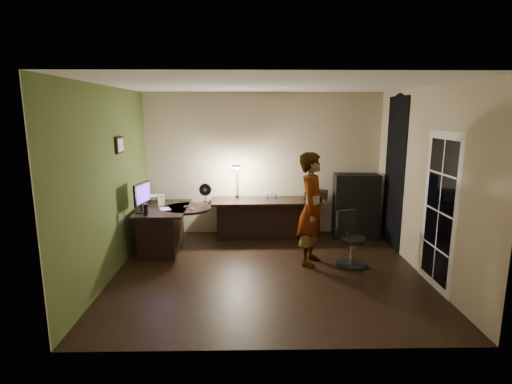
{
  "coord_description": "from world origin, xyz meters",
  "views": [
    {
      "loc": [
        -0.28,
        -5.6,
        2.35
      ],
      "look_at": [
        -0.15,
        1.05,
        1.0
      ],
      "focal_mm": 28.0,
      "sensor_mm": 36.0,
      "label": 1
    }
  ],
  "objects_px": {
    "monitor": "(141,202)",
    "office_chair": "(353,239)",
    "desk_right": "(264,219)",
    "cabinet": "(356,206)",
    "person": "(312,209)",
    "desk_left": "(164,229)"
  },
  "relations": [
    {
      "from": "monitor",
      "to": "desk_right",
      "type": "bearing_deg",
      "value": 36.95
    },
    {
      "from": "cabinet",
      "to": "person",
      "type": "relative_size",
      "value": 0.69
    },
    {
      "from": "desk_left",
      "to": "desk_right",
      "type": "bearing_deg",
      "value": 19.35
    },
    {
      "from": "desk_right",
      "to": "person",
      "type": "bearing_deg",
      "value": -63.46
    },
    {
      "from": "desk_left",
      "to": "cabinet",
      "type": "relative_size",
      "value": 1.07
    },
    {
      "from": "desk_left",
      "to": "monitor",
      "type": "relative_size",
      "value": 2.45
    },
    {
      "from": "desk_left",
      "to": "desk_right",
      "type": "relative_size",
      "value": 0.67
    },
    {
      "from": "monitor",
      "to": "office_chair",
      "type": "distance_m",
      "value": 3.38
    },
    {
      "from": "desk_left",
      "to": "cabinet",
      "type": "bearing_deg",
      "value": 9.31
    },
    {
      "from": "office_chair",
      "to": "cabinet",
      "type": "bearing_deg",
      "value": 52.76
    },
    {
      "from": "office_chair",
      "to": "person",
      "type": "distance_m",
      "value": 0.78
    },
    {
      "from": "desk_right",
      "to": "cabinet",
      "type": "bearing_deg",
      "value": -1.86
    },
    {
      "from": "monitor",
      "to": "person",
      "type": "height_order",
      "value": "person"
    },
    {
      "from": "desk_left",
      "to": "person",
      "type": "relative_size",
      "value": 0.75
    },
    {
      "from": "desk_left",
      "to": "monitor",
      "type": "height_order",
      "value": "monitor"
    },
    {
      "from": "person",
      "to": "desk_right",
      "type": "bearing_deg",
      "value": 47.85
    },
    {
      "from": "desk_right",
      "to": "cabinet",
      "type": "height_order",
      "value": "cabinet"
    },
    {
      "from": "office_chair",
      "to": "person",
      "type": "xyz_separation_m",
      "value": [
        -0.62,
        0.12,
        0.45
      ]
    },
    {
      "from": "desk_right",
      "to": "person",
      "type": "height_order",
      "value": "person"
    },
    {
      "from": "desk_right",
      "to": "monitor",
      "type": "distance_m",
      "value": 2.3
    },
    {
      "from": "cabinet",
      "to": "person",
      "type": "distance_m",
      "value": 1.66
    },
    {
      "from": "desk_right",
      "to": "monitor",
      "type": "bearing_deg",
      "value": -155.28
    }
  ]
}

